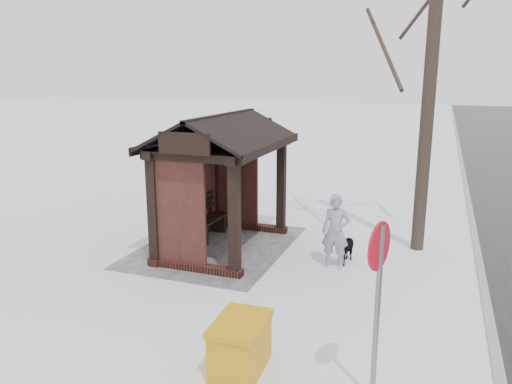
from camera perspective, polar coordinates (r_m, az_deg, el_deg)
ground at (r=11.67m, az=-3.65°, el=-6.36°), size 120.00×120.00×0.00m
kerb at (r=10.81m, az=24.46°, el=-9.19°), size 120.00×0.15×0.06m
trampled_patch at (r=11.75m, az=-4.54°, el=-6.21°), size 4.20×3.20×0.02m
bus_shelter at (r=11.20m, az=-4.55°, el=4.23°), size 3.60×2.40×3.09m
pedestrian at (r=10.41m, az=9.08°, el=-4.48°), size 0.40×0.58×1.55m
dog at (r=10.87m, az=9.94°, el=-6.24°), size 0.80×0.42×0.65m
grit_bin at (r=7.02m, az=-1.80°, el=-17.10°), size 0.99×0.70×0.74m
road_sign at (r=6.05m, az=13.76°, el=-9.11°), size 0.57×0.19×2.30m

